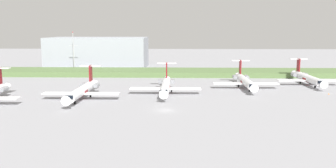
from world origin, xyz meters
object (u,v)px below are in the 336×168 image
Objects in this scene: regional_jet_third at (166,86)px; safety_cone_front_marker at (329,94)px; regional_jet_second at (82,90)px; regional_jet_fourth at (245,81)px; regional_jet_fifth at (307,78)px; antenna_mast at (74,55)px.

safety_cone_front_marker is (52.37, -0.77, -2.26)m from regional_jet_third.
regional_jet_second is 56.54m from regional_jet_fourth.
regional_jet_third is at bearing -157.74° from regional_jet_fourth.
regional_jet_fourth is at bearing 21.60° from regional_jet_second.
regional_jet_second is 1.00× the size of regional_jet_fourth.
safety_cone_front_marker is at bearing -26.38° from regional_jet_fourth.
regional_jet_second is 56.36× the size of safety_cone_front_marker.
regional_jet_fifth is at bearing 20.49° from regional_jet_second.
regional_jet_third is 1.59× the size of antenna_mast.
regional_jet_second is 69.99m from antenna_mast.
antenna_mast is 35.44× the size of safety_cone_front_marker.
antenna_mast reaches higher than regional_jet_second.
antenna_mast reaches higher than regional_jet_third.
regional_jet_second is 1.00× the size of regional_jet_third.
antenna_mast is at bearing 159.55° from regional_jet_fifth.
safety_cone_front_marker is at bearing -90.85° from regional_jet_fifth.
antenna_mast is 115.08m from safety_cone_front_marker.
regional_jet_third is at bearing -50.32° from antenna_mast.
regional_jet_fourth is (27.85, 11.40, 0.00)m from regional_jet_third.
regional_jet_fourth is (52.57, 20.81, 0.00)m from regional_jet_second.
regional_jet_third and regional_jet_fourth have the same top height.
regional_jet_fifth is (24.82, 8.11, 0.00)m from regional_jet_fourth.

